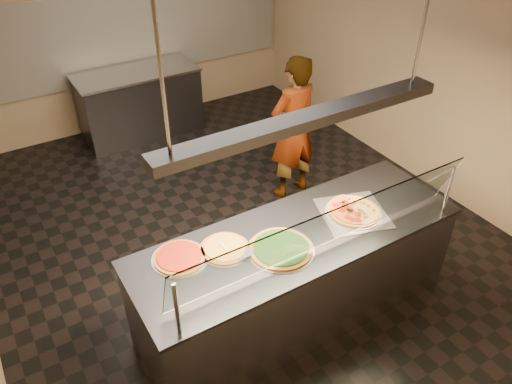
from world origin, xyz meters
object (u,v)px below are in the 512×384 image
pizza_tomato (179,257)px  worker (293,129)px  prep_table (140,103)px  pizza_spatula (232,250)px  serving_counter (296,275)px  pizza_spinach (281,249)px  half_pizza_pepperoni (344,214)px  heat_lamp_housing (306,120)px  sneeze_guard (328,229)px  half_pizza_sausage (363,207)px  perforated_tray (353,213)px  pizza_cheese (225,248)px

pizza_tomato → worker: (2.00, 1.36, -0.09)m
worker → prep_table: bearing=-73.0°
pizza_spatula → prep_table: size_ratio=0.14×
pizza_spatula → worker: worker is taller
serving_counter → pizza_spinach: size_ratio=5.31×
half_pizza_pepperoni → prep_table: size_ratio=0.29×
half_pizza_pepperoni → heat_lamp_housing: bearing=176.9°
sneeze_guard → pizza_spinach: sneeze_guard is taller
half_pizza_sausage → worker: 1.67m
half_pizza_sausage → worker: worker is taller
pizza_tomato → worker: 2.42m
perforated_tray → heat_lamp_housing: (-0.55, 0.02, 1.01)m
perforated_tray → half_pizza_pepperoni: bearing=180.0°
pizza_tomato → half_pizza_pepperoni: bearing=-10.6°
half_pizza_sausage → pizza_spatula: size_ratio=2.11×
serving_counter → pizza_cheese: size_ratio=7.00×
pizza_tomato → serving_counter: bearing=-14.0°
sneeze_guard → pizza_spinach: (-0.23, 0.25, -0.28)m
pizza_spinach → pizza_cheese: 0.44m
serving_counter → perforated_tray: bearing=-2.5°
serving_counter → pizza_spatula: 0.75m
half_pizza_pepperoni → worker: 1.73m
perforated_tray → prep_table: size_ratio=0.41×
half_pizza_sausage → perforated_tray: bearing=179.5°
perforated_tray → pizza_spatula: pizza_spatula is taller
pizza_tomato → heat_lamp_housing: bearing=-14.0°
half_pizza_sausage → prep_table: 4.04m
half_pizza_pepperoni → pizza_cheese: bearing=170.7°
serving_counter → half_pizza_pepperoni: 0.67m
serving_counter → pizza_spatula: size_ratio=11.93×
pizza_tomato → pizza_spatula: size_ratio=1.80×
pizza_spatula → heat_lamp_housing: (0.57, -0.08, 0.99)m
half_pizza_pepperoni → pizza_tomato: 1.41m
worker → heat_lamp_housing: size_ratio=0.74×
prep_table → pizza_cheese: bearing=-100.1°
pizza_cheese → worker: (1.66, 1.45, -0.09)m
pizza_tomato → prep_table: 3.88m
sneeze_guard → prep_table: bearing=88.9°
sneeze_guard → worker: 2.24m
perforated_tray → half_pizza_sausage: 0.11m
perforated_tray → half_pizza_pepperoni: (-0.11, 0.00, 0.03)m
perforated_tray → half_pizza_pepperoni: half_pizza_pepperoni is taller
half_pizza_pepperoni → prep_table: 4.02m
worker → pizza_spinach: bearing=46.9°
serving_counter → sneeze_guard: 0.83m
serving_counter → pizza_tomato: bearing=166.0°
perforated_tray → sneeze_guard: bearing=-149.9°
pizza_spinach → perforated_tray: bearing=4.8°
serving_counter → sneeze_guard: sneeze_guard is taller
perforated_tray → pizza_spatula: (-1.12, 0.10, 0.02)m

